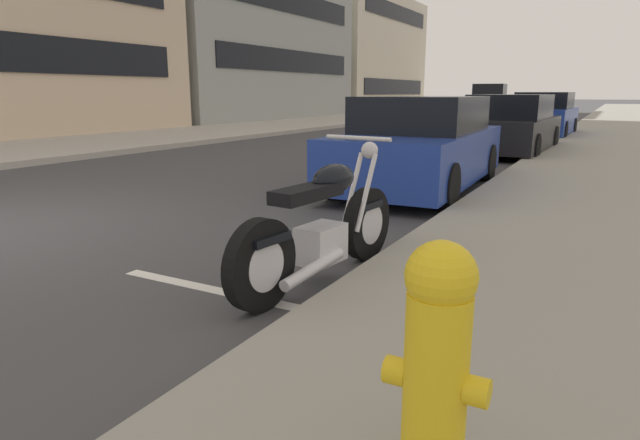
# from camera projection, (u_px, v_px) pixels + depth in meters

# --- Properties ---
(sidewalk_near_curb) EXTENTS (120.00, 4.40, 0.14)m
(sidewalk_near_curb) POSITION_uv_depth(u_px,v_px,m) (639.00, 153.00, 12.91)
(sidewalk_near_curb) COLOR gray
(sidewalk_near_curb) RESTS_ON ground
(sidewalk_far_curb) EXTENTS (120.00, 5.00, 0.14)m
(sidewalk_far_curb) POSITION_uv_depth(u_px,v_px,m) (203.00, 133.00, 19.22)
(sidewalk_far_curb) COLOR #ADA89E
(sidewalk_far_curb) RESTS_ON ground
(parking_stall_stripe) EXTENTS (0.12, 2.20, 0.01)m
(parking_stall_stripe) POSITION_uv_depth(u_px,v_px,m) (236.00, 294.00, 4.04)
(parking_stall_stripe) COLOR silver
(parking_stall_stripe) RESTS_ON ground
(parked_motorcycle) EXTENTS (2.11, 0.62, 1.13)m
(parked_motorcycle) POSITION_uv_depth(u_px,v_px,m) (323.00, 228.00, 4.26)
(parked_motorcycle) COLOR black
(parked_motorcycle) RESTS_ON ground
(parked_car_across_street) EXTENTS (4.20, 1.88, 1.42)m
(parked_car_across_street) POSITION_uv_depth(u_px,v_px,m) (420.00, 146.00, 8.33)
(parked_car_across_street) COLOR navy
(parked_car_across_street) RESTS_ON ground
(parked_car_at_intersection) EXTENTS (4.47, 1.90, 1.43)m
(parked_car_at_intersection) POSITION_uv_depth(u_px,v_px,m) (511.00, 126.00, 13.22)
(parked_car_at_intersection) COLOR black
(parked_car_at_intersection) RESTS_ON ground
(parked_car_mid_block) EXTENTS (4.08, 1.89, 1.49)m
(parked_car_mid_block) POSITION_uv_depth(u_px,v_px,m) (544.00, 116.00, 18.14)
(parked_car_mid_block) COLOR navy
(parked_car_mid_block) RESTS_ON ground
(crossing_truck) EXTENTS (2.18, 4.95, 2.00)m
(crossing_truck) POSITION_uv_depth(u_px,v_px,m) (500.00, 102.00, 33.85)
(crossing_truck) COLOR #4C5156
(crossing_truck) RESTS_ON ground
(fire_hydrant) EXTENTS (0.24, 0.36, 0.88)m
(fire_hydrant) POSITION_uv_depth(u_px,v_px,m) (437.00, 359.00, 1.81)
(fire_hydrant) COLOR gold
(fire_hydrant) RESTS_ON sidewalk_near_curb
(townhouse_behind_pole) EXTENTS (13.96, 11.54, 8.60)m
(townhouse_behind_pole) POSITION_uv_depth(u_px,v_px,m) (329.00, 56.00, 43.26)
(townhouse_behind_pole) COLOR beige
(townhouse_behind_pole) RESTS_ON ground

